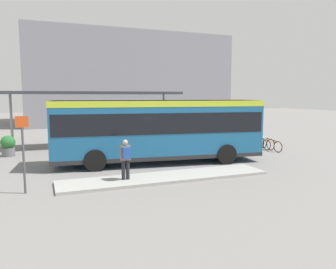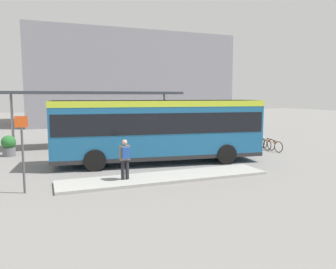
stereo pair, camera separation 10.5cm
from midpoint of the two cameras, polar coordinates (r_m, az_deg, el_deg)
The scene contains 13 objects.
ground_plane at distance 17.38m, azimuth -1.48°, elevation -4.90°, with size 120.00×120.00×0.00m, color slate.
curb_island at distance 14.06m, azimuth -0.21°, elevation -7.46°, with size 9.01×1.80×0.12m.
city_bus at distance 17.10m, azimuth -1.47°, elevation 1.37°, with size 10.94×3.87×3.27m.
pedestrian_waiting at distance 13.35m, azimuth -7.26°, elevation -3.89°, with size 0.40×0.41×1.64m.
bicycle_orange at distance 21.86m, azimuth 17.91°, elevation -1.87°, with size 0.48×1.66×0.72m.
bicycle_white at distance 22.60m, azimuth 16.81°, elevation -1.50°, with size 0.48×1.77×0.76m.
bicycle_blue at distance 23.36m, azimuth 15.80°, elevation -1.31°, with size 0.48×1.56×0.68m.
bicycle_black at distance 24.11m, azimuth 14.82°, elevation -1.03°, with size 0.48×1.57×0.68m.
station_shelter at distance 23.42m, azimuth -12.69°, elevation 6.96°, with size 12.27×2.99×3.81m.
potted_planter_near_shelter at distance 21.75m, azimuth -3.95°, elevation -0.99°, with size 0.74×0.74×1.13m.
potted_planter_far_side at distance 21.22m, azimuth -25.87°, elevation -1.71°, with size 0.82×0.82×1.23m.
platform_sign at distance 12.79m, azimuth -23.77°, elevation -2.61°, with size 0.44×0.08×2.80m.
station_building at distance 46.44m, azimuth -7.63°, elevation 9.26°, with size 24.98×15.94×11.18m.
Camera 2 is at (-5.59, -16.08, 3.51)m, focal length 35.00 mm.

